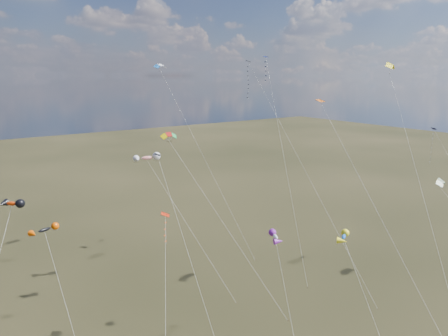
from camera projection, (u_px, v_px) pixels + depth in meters
diamond_black_high at (255, 91)px, 66.77m from camera, size 2.81×27.27×33.68m
diamond_navy_tall at (268, 84)px, 69.37m from camera, size 6.39×18.26×34.49m
diamond_black_mid at (174, 206)px, 51.17m from camera, size 1.43×17.09×20.91m
diamond_red_low at (166, 236)px, 46.00m from camera, size 5.33×8.89×15.74m
diamond_navy_right at (435, 152)px, 65.77m from camera, size 8.11×11.72×22.85m
diamond_orange_center at (368, 192)px, 41.22m from camera, size 1.21×23.34×28.50m
parafoil_yellow at (391, 64)px, 55.87m from camera, size 10.88×20.25×33.49m
parafoil_blue_white at (161, 66)px, 69.32m from camera, size 10.18×17.08×33.54m
parafoil_striped at (442, 181)px, 61.56m from camera, size 7.62×13.29×16.04m
parafoil_tricolor at (170, 135)px, 52.65m from camera, size 10.40×14.86×24.13m
novelty_black_orange at (45, 230)px, 48.90m from camera, size 3.33×9.96×13.17m
novelty_orange_black at (11, 205)px, 40.80m from camera, size 9.89×14.13×18.87m
novelty_white_purple at (276, 237)px, 40.80m from camera, size 3.65×9.81×15.49m
novelty_redwhite_stripe at (147, 158)px, 59.80m from camera, size 7.96×15.75×19.83m
novelty_blue_yellow at (344, 237)px, 43.44m from camera, size 4.55×12.80×14.47m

